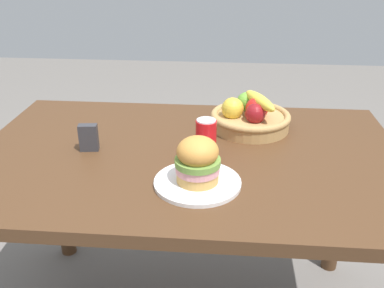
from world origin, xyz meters
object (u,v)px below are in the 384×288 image
sandwich (198,160)px  napkin_holder (89,138)px  plate (197,183)px  fruit_basket (250,116)px  soda_can (206,138)px

sandwich → napkin_holder: size_ratio=1.49×
plate → sandwich: bearing=104.0°
plate → sandwich: 0.07m
napkin_holder → plate: bearing=-34.6°
sandwich → napkin_holder: bearing=152.8°
fruit_basket → soda_can: bearing=-121.7°
soda_can → napkin_holder: size_ratio=1.40×
fruit_basket → napkin_holder: bearing=-156.8°
fruit_basket → napkin_holder: size_ratio=3.22×
soda_can → plate: bearing=-94.2°
soda_can → sandwich: bearing=-94.2°
sandwich → soda_can: size_ratio=1.07×
plate → fruit_basket: 0.45m
soda_can → fruit_basket: fruit_basket is taller
plate → napkin_holder: (-0.37, 0.19, 0.04)m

